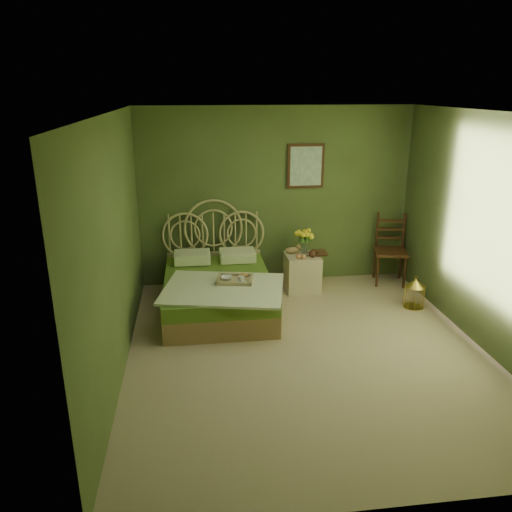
{
  "coord_description": "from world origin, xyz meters",
  "views": [
    {
      "loc": [
        -1.21,
        -4.89,
        2.83
      ],
      "look_at": [
        -0.45,
        1.0,
        0.82
      ],
      "focal_mm": 35.0,
      "sensor_mm": 36.0,
      "label": 1
    }
  ],
  "objects": [
    {
      "name": "wall_art",
      "position": [
        0.43,
        2.22,
        1.75
      ],
      "size": [
        0.54,
        0.04,
        0.64
      ],
      "color": "#371F0F",
      "rests_on": "wall_back"
    },
    {
      "name": "cereal_bowl",
      "position": [
        -0.83,
        1.07,
        0.52
      ],
      "size": [
        0.15,
        0.15,
        0.04
      ],
      "primitive_type": "imported",
      "rotation": [
        0.0,
        0.0,
        -0.01
      ],
      "color": "white",
      "rests_on": "bed"
    },
    {
      "name": "wall_right",
      "position": [
        2.0,
        0.0,
        1.3
      ],
      "size": [
        0.0,
        4.5,
        4.5
      ],
      "primitive_type": "plane",
      "rotation": [
        1.57,
        0.0,
        -1.57
      ],
      "color": "#566A38",
      "rests_on": "floor"
    },
    {
      "name": "wall_back",
      "position": [
        0.0,
        2.25,
        1.3
      ],
      "size": [
        4.0,
        0.0,
        4.0
      ],
      "primitive_type": "plane",
      "rotation": [
        1.57,
        0.0,
        0.0
      ],
      "color": "#566A38",
      "rests_on": "floor"
    },
    {
      "name": "book_upper",
      "position": [
        0.51,
        1.82,
        0.56
      ],
      "size": [
        0.19,
        0.25,
        0.02
      ],
      "primitive_type": "imported",
      "rotation": [
        0.0,
        0.0,
        -0.03
      ],
      "color": "#472819",
      "rests_on": "nightstand"
    },
    {
      "name": "nightstand",
      "position": [
        0.34,
        1.82,
        0.35
      ],
      "size": [
        0.48,
        0.49,
        0.96
      ],
      "color": "beige",
      "rests_on": "floor"
    },
    {
      "name": "coffee_cup",
      "position": [
        -0.65,
        0.96,
        0.54
      ],
      "size": [
        0.1,
        0.1,
        0.07
      ],
      "primitive_type": "imported",
      "rotation": [
        0.0,
        0.0,
        -0.3
      ],
      "color": "white",
      "rests_on": "bed"
    },
    {
      "name": "wall_left",
      "position": [
        -2.0,
        0.0,
        1.3
      ],
      "size": [
        0.0,
        4.5,
        4.5
      ],
      "primitive_type": "plane",
      "rotation": [
        1.57,
        0.0,
        1.57
      ],
      "color": "#566A38",
      "rests_on": "floor"
    },
    {
      "name": "book_lower",
      "position": [
        0.51,
        1.82,
        0.54
      ],
      "size": [
        0.21,
        0.26,
        0.02
      ],
      "primitive_type": "imported",
      "rotation": [
        0.0,
        0.0,
        -0.14
      ],
      "color": "#381E0F",
      "rests_on": "nightstand"
    },
    {
      "name": "bed",
      "position": [
        -0.93,
        1.29,
        0.29
      ],
      "size": [
        1.65,
        2.09,
        1.29
      ],
      "color": "#9D734E",
      "rests_on": "floor"
    },
    {
      "name": "chair",
      "position": [
        1.7,
        1.99,
        0.58
      ],
      "size": [
        0.56,
        0.56,
        1.04
      ],
      "rotation": [
        0.0,
        0.0,
        -0.25
      ],
      "color": "#371F0F",
      "rests_on": "floor"
    },
    {
      "name": "floor",
      "position": [
        0.0,
        0.0,
        0.0
      ],
      "size": [
        4.5,
        4.5,
        0.0
      ],
      "primitive_type": "plane",
      "color": "tan",
      "rests_on": "ground"
    },
    {
      "name": "ceiling",
      "position": [
        0.0,
        0.0,
        2.6
      ],
      "size": [
        4.5,
        4.5,
        0.0
      ],
      "primitive_type": "plane",
      "rotation": [
        3.14,
        0.0,
        0.0
      ],
      "color": "silver",
      "rests_on": "wall_back"
    },
    {
      "name": "birdcage",
      "position": [
        1.7,
        0.99,
        0.2
      ],
      "size": [
        0.27,
        0.27,
        0.4
      ],
      "rotation": [
        0.0,
        0.0,
        -0.01
      ],
      "color": "gold",
      "rests_on": "floor"
    }
  ]
}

